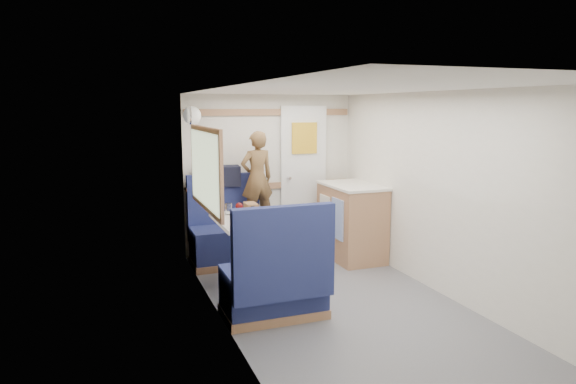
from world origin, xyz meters
name	(u,v)px	position (x,y,z in m)	size (l,w,h in m)	color
floor	(349,314)	(0.00, 0.00, 0.00)	(4.50, 4.50, 0.00)	#515156
ceiling	(353,88)	(0.00, 0.00, 2.00)	(4.50, 4.50, 0.00)	silver
wall_back	(270,174)	(0.00, 2.25, 1.00)	(2.20, 0.02, 2.00)	silver
wall_left	(227,214)	(-1.10, 0.00, 1.00)	(0.02, 4.50, 2.00)	silver
wall_right	(455,197)	(1.10, 0.00, 1.00)	(0.02, 4.50, 2.00)	silver
oak_trim_low	(270,186)	(0.00, 2.23, 0.85)	(2.15, 0.02, 0.08)	#956543
oak_trim_high	(270,112)	(0.00, 2.23, 1.78)	(2.15, 0.02, 0.08)	#956543
side_window	(205,169)	(-1.08, 1.00, 1.25)	(0.04, 1.30, 0.72)	#B5C1A4
rear_door	(303,175)	(0.45, 2.22, 0.97)	(0.62, 0.12, 1.86)	white
dinette_table	(248,234)	(-0.65, 1.00, 0.57)	(0.62, 0.92, 0.72)	white
bench_far	(228,239)	(-0.65, 1.86, 0.30)	(0.90, 0.59, 1.05)	navy
bench_near	(276,286)	(-0.65, 0.14, 0.30)	(0.90, 0.59, 1.05)	navy
ledge	(222,187)	(-0.65, 2.12, 0.88)	(0.90, 0.14, 0.04)	#956543
dome_light	(192,116)	(-1.04, 1.85, 1.75)	(0.20, 0.20, 0.20)	white
galley_counter	(351,221)	(0.82, 1.55, 0.47)	(0.57, 0.92, 0.92)	#956543
person	(257,178)	(-0.29, 1.87, 1.01)	(0.41, 0.27, 1.12)	brown
duffel_bag	(219,176)	(-0.69, 2.12, 1.02)	(0.50, 0.24, 0.24)	black
tray	(273,220)	(-0.44, 0.80, 0.73)	(0.28, 0.37, 0.02)	white
orange_fruit	(267,219)	(-0.54, 0.71, 0.77)	(0.07, 0.07, 0.07)	#E65F0A
cheese_block	(260,221)	(-0.61, 0.70, 0.75)	(0.10, 0.06, 0.03)	#DDD580
wine_glass	(239,207)	(-0.73, 1.03, 0.84)	(0.08, 0.08, 0.17)	white
tumbler_left	(235,223)	(-0.88, 0.63, 0.77)	(0.06, 0.06, 0.10)	white
tumbler_mid	(228,209)	(-0.78, 1.28, 0.78)	(0.08, 0.08, 0.12)	white
beer_glass	(261,213)	(-0.50, 1.03, 0.77)	(0.06, 0.06, 0.09)	brown
pepper_grinder	(253,211)	(-0.56, 1.14, 0.77)	(0.04, 0.04, 0.10)	black
salt_grinder	(238,214)	(-0.74, 1.05, 0.76)	(0.03, 0.03, 0.09)	silver
bread_loaf	(251,207)	(-0.51, 1.36, 0.77)	(0.12, 0.22, 0.09)	olive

